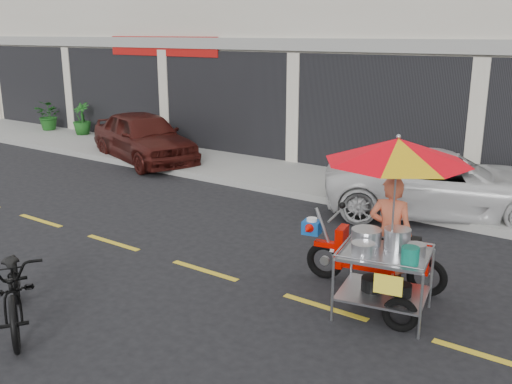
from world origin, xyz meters
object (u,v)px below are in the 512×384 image
Objects in this scene: white_pickup at (443,183)px; near_bicycle at (15,286)px; maroon_sedan at (144,137)px; food_vendor_rig at (391,198)px.

near_bicycle is (-2.74, -7.22, -0.11)m from white_pickup.
maroon_sedan is 9.65m from food_vendor_rig.
maroon_sedan is at bearing 68.91° from near_bicycle.
food_vendor_rig is at bearing 164.29° from white_pickup.
white_pickup is at bearing -70.83° from maroon_sedan.
food_vendor_rig is (3.35, 3.08, 0.92)m from near_bicycle.
white_pickup is at bearing 87.46° from food_vendor_rig.
maroon_sedan is 2.09× the size of near_bicycle.
near_bicycle is at bearing 135.13° from white_pickup.
food_vendor_rig is (0.61, -4.14, 0.80)m from white_pickup.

